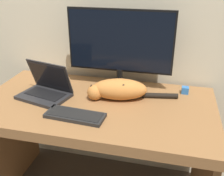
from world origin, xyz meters
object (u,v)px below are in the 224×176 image
(monitor, at_px, (120,45))
(cat, at_px, (118,89))
(laptop, at_px, (46,90))
(external_keyboard, at_px, (75,115))

(monitor, relative_size, cat, 1.25)
(laptop, bearing_deg, cat, 23.25)
(monitor, height_order, cat, monitor)
(laptop, distance_m, cat, 0.45)
(monitor, height_order, external_keyboard, monitor)
(monitor, relative_size, external_keyboard, 2.04)
(monitor, xyz_separation_m, cat, (0.03, -0.17, -0.23))
(external_keyboard, bearing_deg, laptop, 147.72)
(laptop, bearing_deg, external_keyboard, -22.09)
(external_keyboard, distance_m, cat, 0.33)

